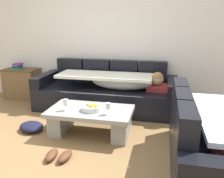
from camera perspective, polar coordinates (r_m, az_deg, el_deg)
ground_plane at (r=3.17m, az=-13.28°, el=-14.40°), size 14.00×14.00×0.00m
back_wall at (r=4.76m, az=-2.89°, el=13.16°), size 9.00×0.10×2.70m
couch_along_wall at (r=4.36m, az=-0.84°, el=-0.75°), size 2.59×0.92×0.88m
couch_near_window at (r=2.77m, az=23.86°, el=-12.17°), size 0.92×1.84×0.88m
coffee_table at (r=3.42m, az=-5.24°, el=-7.18°), size 1.20×0.68×0.38m
fruit_bowl at (r=3.31m, az=-4.99°, el=-4.56°), size 0.28×0.28×0.10m
wine_glass_near_left at (r=3.33m, az=-11.29°, el=-3.31°), size 0.07×0.07×0.17m
wine_glass_near_right at (r=3.13m, az=-1.03°, el=-4.30°), size 0.07×0.07×0.17m
open_magazine at (r=3.39m, az=0.45°, el=-4.68°), size 0.32×0.27×0.01m
side_cabinet at (r=5.34m, az=-21.11°, el=1.22°), size 0.72×0.44×0.64m
book_stack_on_cabinet at (r=5.30m, az=-22.16°, el=5.20°), size 0.18×0.22×0.12m
pair_of_shoes at (r=2.96m, az=-13.00°, el=-15.62°), size 0.31×0.29×0.09m
crumpled_garment at (r=3.77m, az=-19.14°, el=-8.71°), size 0.50×0.47×0.12m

